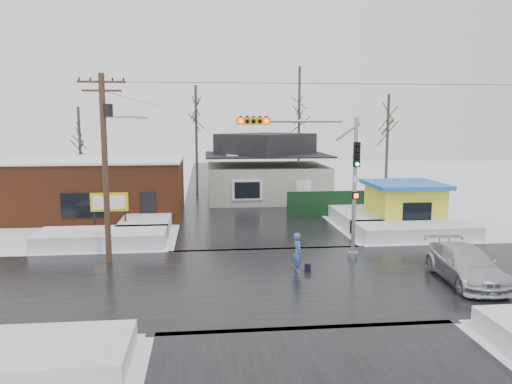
{
  "coord_description": "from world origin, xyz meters",
  "views": [
    {
      "loc": [
        -3.35,
        -20.61,
        6.85
      ],
      "look_at": [
        -0.57,
        5.87,
        3.0
      ],
      "focal_mm": 35.0,
      "sensor_mm": 36.0,
      "label": 1
    }
  ],
  "objects": [
    {
      "name": "snowbank_nside_e",
      "position": [
        7.0,
        12.0,
        0.4
      ],
      "size": [
        3.0,
        8.0,
        0.8
      ],
      "primitive_type": "cube",
      "color": "white",
      "rests_on": "ground"
    },
    {
      "name": "house",
      "position": [
        2.0,
        22.0,
        2.62
      ],
      "size": [
        10.4,
        8.4,
        5.76
      ],
      "color": "#ABA79B",
      "rests_on": "ground"
    },
    {
      "name": "brick_building",
      "position": [
        -11.0,
        15.99,
        2.08
      ],
      "size": [
        12.2,
        8.2,
        4.12
      ],
      "color": "brown",
      "rests_on": "ground"
    },
    {
      "name": "tree_far_right",
      "position": [
        12.0,
        20.0,
        7.16
      ],
      "size": [
        3.0,
        3.0,
        9.0
      ],
      "color": "#332821",
      "rests_on": "ground"
    },
    {
      "name": "traffic_signal",
      "position": [
        2.43,
        2.97,
        4.54
      ],
      "size": [
        6.05,
        0.68,
        7.0
      ],
      "color": "gray",
      "rests_on": "ground"
    },
    {
      "name": "marquee_sign",
      "position": [
        -9.0,
        9.49,
        1.92
      ],
      "size": [
        2.2,
        0.21,
        2.55
      ],
      "color": "black",
      "rests_on": "ground"
    },
    {
      "name": "utility_pole",
      "position": [
        -7.93,
        3.5,
        5.11
      ],
      "size": [
        3.15,
        0.44,
        9.0
      ],
      "color": "#382619",
      "rests_on": "ground"
    },
    {
      "name": "shopping_bag",
      "position": [
        1.28,
        0.96,
        0.17
      ],
      "size": [
        0.3,
        0.2,
        0.35
      ],
      "primitive_type": "cube",
      "rotation": [
        0.0,
        0.0,
        -0.33
      ],
      "color": "black",
      "rests_on": "ground"
    },
    {
      "name": "road_ew",
      "position": [
        0.0,
        0.0,
        0.01
      ],
      "size": [
        120.0,
        10.0,
        0.02
      ],
      "primitive_type": "cube",
      "color": "black",
      "rests_on": "ground"
    },
    {
      "name": "snowbank_nside_w",
      "position": [
        -7.0,
        12.0,
        0.4
      ],
      "size": [
        3.0,
        8.0,
        0.8
      ],
      "primitive_type": "cube",
      "color": "white",
      "rests_on": "ground"
    },
    {
      "name": "fence",
      "position": [
        6.5,
        14.0,
        0.9
      ],
      "size": [
        8.0,
        0.12,
        1.8
      ],
      "primitive_type": "cube",
      "color": "black",
      "rests_on": "ground"
    },
    {
      "name": "car",
      "position": [
        7.67,
        -1.14,
        0.74
      ],
      "size": [
        2.44,
        5.25,
        1.48
      ],
      "primitive_type": "imported",
      "rotation": [
        0.0,
        0.0,
        -0.07
      ],
      "color": "silver",
      "rests_on": "ground"
    },
    {
      "name": "snowbank_ne",
      "position": [
        9.0,
        7.0,
        0.4
      ],
      "size": [
        7.0,
        3.0,
        0.8
      ],
      "primitive_type": "cube",
      "color": "white",
      "rests_on": "ground"
    },
    {
      "name": "pedestrian",
      "position": [
        0.81,
        0.98,
        0.9
      ],
      "size": [
        0.48,
        0.69,
        1.81
      ],
      "primitive_type": "imported",
      "rotation": [
        0.0,
        0.0,
        1.65
      ],
      "color": "#4264B9",
      "rests_on": "ground"
    },
    {
      "name": "tree_far_west",
      "position": [
        -14.0,
        24.0,
        6.36
      ],
      "size": [
        3.0,
        3.0,
        8.0
      ],
      "color": "#332821",
      "rests_on": "ground"
    },
    {
      "name": "kiosk",
      "position": [
        9.5,
        9.99,
        1.46
      ],
      "size": [
        4.6,
        4.6,
        2.88
      ],
      "color": "yellow",
      "rests_on": "ground"
    },
    {
      "name": "road_ns",
      "position": [
        0.0,
        0.0,
        0.01
      ],
      "size": [
        10.0,
        120.0,
        0.02
      ],
      "primitive_type": "cube",
      "color": "black",
      "rests_on": "ground"
    },
    {
      "name": "tree_far_mid",
      "position": [
        6.0,
        28.0,
        9.54
      ],
      "size": [
        3.0,
        3.0,
        12.0
      ],
      "color": "#332821",
      "rests_on": "ground"
    },
    {
      "name": "tree_far_left",
      "position": [
        -4.0,
        26.0,
        7.95
      ],
      "size": [
        3.0,
        3.0,
        10.0
      ],
      "color": "#332821",
      "rests_on": "ground"
    },
    {
      "name": "ground",
      "position": [
        0.0,
        0.0,
        0.0
      ],
      "size": [
        120.0,
        120.0,
        0.0
      ],
      "primitive_type": "plane",
      "color": "white",
      "rests_on": "ground"
    },
    {
      "name": "snowbank_nw",
      "position": [
        -9.0,
        7.0,
        0.4
      ],
      "size": [
        7.0,
        3.0,
        0.8
      ],
      "primitive_type": "cube",
      "color": "white",
      "rests_on": "ground"
    },
    {
      "name": "snowbank_sw",
      "position": [
        -9.0,
        -7.0,
        0.35
      ],
      "size": [
        7.0,
        3.0,
        0.7
      ],
      "primitive_type": "cube",
      "color": "white",
      "rests_on": "ground"
    }
  ]
}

